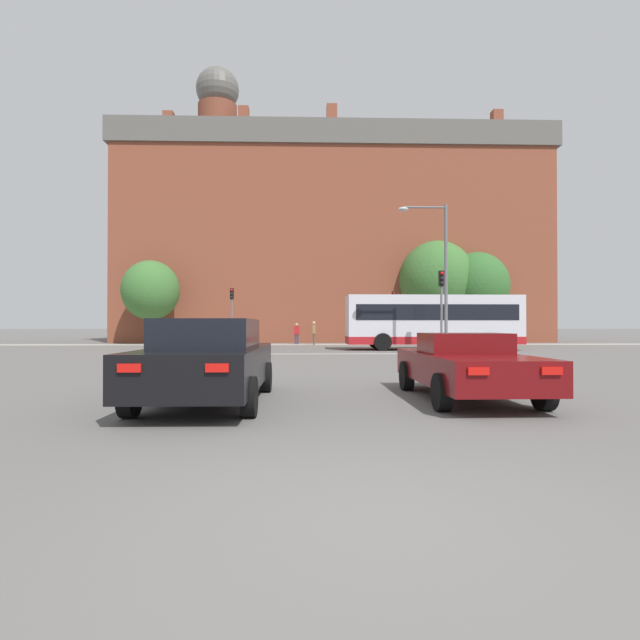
{
  "coord_description": "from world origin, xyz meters",
  "views": [
    {
      "loc": [
        -0.54,
        -3.61,
        1.43
      ],
      "look_at": [
        0.25,
        23.55,
        1.73
      ],
      "focal_mm": 28.0,
      "sensor_mm": 36.0,
      "label": 1
    }
  ],
  "objects": [
    {
      "name": "ground_plane",
      "position": [
        0.0,
        0.0,
        0.0
      ],
      "size": [
        400.0,
        400.0,
        0.0
      ],
      "primitive_type": "plane",
      "color": "#605E5B"
    },
    {
      "name": "stop_line_strip",
      "position": [
        0.0,
        21.38,
        0.0
      ],
      "size": [
        9.81,
        0.3,
        0.01
      ],
      "primitive_type": "cube",
      "color": "silver",
      "rests_on": "ground_plane"
    },
    {
      "name": "far_pavement",
      "position": [
        0.0,
        33.64,
        0.01
      ],
      "size": [
        70.9,
        2.5,
        0.01
      ],
      "primitive_type": "cube",
      "color": "#A09B91",
      "rests_on": "ground_plane"
    },
    {
      "name": "brick_civic_building",
      "position": [
        1.75,
        42.06,
        9.44
      ],
      "size": [
        37.53,
        10.65,
        25.01
      ],
      "color": "brown",
      "rests_on": "ground_plane"
    },
    {
      "name": "car_saloon_left",
      "position": [
        -2.33,
        5.67,
        0.79
      ],
      "size": [
        2.1,
        4.84,
        1.55
      ],
      "rotation": [
        0.0,
        0.0,
        -0.01
      ],
      "color": "black",
      "rests_on": "ground_plane"
    },
    {
      "name": "car_roadster_right",
      "position": [
        2.58,
        6.03,
        0.65
      ],
      "size": [
        2.0,
        4.47,
        1.28
      ],
      "rotation": [
        0.0,
        0.0,
        0.01
      ],
      "color": "#600C0F",
      "rests_on": "ground_plane"
    },
    {
      "name": "bus_crossing_lead",
      "position": [
        6.94,
        25.58,
        1.71
      ],
      "size": [
        10.1,
        2.77,
        3.18
      ],
      "rotation": [
        0.0,
        0.0,
        -1.57
      ],
      "color": "silver",
      "rests_on": "ground_plane"
    },
    {
      "name": "traffic_light_far_right",
      "position": [
        6.03,
        33.34,
        2.69
      ],
      "size": [
        0.26,
        0.31,
        3.98
      ],
      "color": "slate",
      "rests_on": "ground_plane"
    },
    {
      "name": "traffic_light_near_right",
      "position": [
        6.51,
        21.98,
        2.87
      ],
      "size": [
        0.26,
        0.31,
        4.27
      ],
      "color": "slate",
      "rests_on": "ground_plane"
    },
    {
      "name": "traffic_light_far_left",
      "position": [
        -5.96,
        33.18,
        2.8
      ],
      "size": [
        0.26,
        0.31,
        4.17
      ],
      "color": "slate",
      "rests_on": "ground_plane"
    },
    {
      "name": "street_lamp_junction",
      "position": [
        5.98,
        20.79,
        4.55
      ],
      "size": [
        2.44,
        0.36,
        7.42
      ],
      "color": "slate",
      "rests_on": "ground_plane"
    },
    {
      "name": "pedestrian_waiting",
      "position": [
        0.07,
        32.77,
        1.02
      ],
      "size": [
        0.25,
        0.41,
        1.73
      ],
      "rotation": [
        0.0,
        0.0,
        4.74
      ],
      "color": "brown",
      "rests_on": "ground_plane"
    },
    {
      "name": "pedestrian_walking_east",
      "position": [
        -1.21,
        34.29,
        0.93
      ],
      "size": [
        0.41,
        0.24,
        1.6
      ],
      "rotation": [
        0.0,
        0.0,
        6.23
      ],
      "color": "#333851",
      "rests_on": "ground_plane"
    },
    {
      "name": "tree_by_building",
      "position": [
        13.24,
        36.11,
        4.62
      ],
      "size": [
        5.16,
        5.16,
        7.34
      ],
      "color": "#4C3823",
      "rests_on": "ground_plane"
    },
    {
      "name": "tree_kerbside",
      "position": [
        10.11,
        36.49,
        5.1
      ],
      "size": [
        6.08,
        6.08,
        8.3
      ],
      "color": "#4C3823",
      "rests_on": "ground_plane"
    },
    {
      "name": "tree_distant",
      "position": [
        -12.35,
        34.69,
        4.11
      ],
      "size": [
        4.32,
        4.32,
        6.39
      ],
      "color": "#4C3823",
      "rests_on": "ground_plane"
    }
  ]
}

